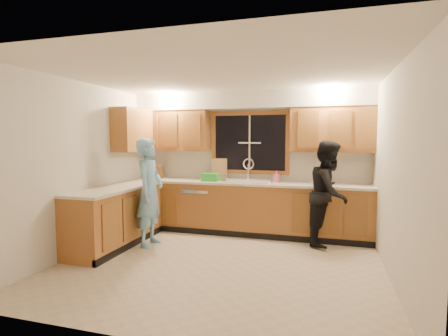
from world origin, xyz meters
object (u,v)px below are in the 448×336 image
Objects in this scene: dishwasher at (200,208)px; dish_crate at (210,177)px; man at (150,192)px; knife_block at (160,172)px; sink at (246,185)px; bowl at (318,183)px; stove at (93,225)px; woman at (329,193)px; soap_bottle at (277,176)px.

dishwasher is 2.82× the size of dish_crate.
man is 1.27m from knife_block.
sink is 1.22m from bowl.
dishwasher is 0.91× the size of stove.
sink is at bearing 93.62° from woman.
dishwasher is 1.25m from man.
knife_block is 0.83× the size of dish_crate.
dish_crate is at bearing -174.18° from soap_bottle.
dish_crate is 1.32× the size of bowl.
man is 2.81m from woman.
bowl is at bearing 47.75° from woman.
knife_block is (-0.86, 0.09, 0.63)m from dishwasher.
dishwasher is 0.49× the size of man.
bowl is (2.51, 1.09, 0.11)m from man.
man is 8.22× the size of soap_bottle.
man is at bearing -147.18° from soap_bottle.
knife_block is (0.09, 1.90, 0.59)m from stove.
man reaches higher than knife_block.
woman is at bearing -21.75° from knife_block.
knife_block is at bearing 14.17° from man.
woman is at bearing -78.83° from man.
knife_block is at bearing 87.37° from stove.
woman is at bearing -12.14° from sink.
woman is 5.66× the size of dish_crate.
stove is 4.41× the size of soap_bottle.
soap_bottle is (1.82, 1.17, 0.18)m from man.
stove reaches higher than dishwasher.
sink is at bearing 4.43° from dish_crate.
soap_bottle is (2.24, -0.01, -0.02)m from knife_block.
knife_block is at bearing 98.80° from woman.
dishwasher is 4.02× the size of soap_bottle.
dishwasher is at bearing -179.83° from bowl.
bowl is at bearing -71.85° from man.
woman is 6.85× the size of knife_block.
sink is 0.96m from dishwasher.
sink is at bearing 0.99° from dishwasher.
soap_bottle is at bearing 82.81° from woman.
woman reaches higher than bowl.
sink is 4.21× the size of soap_bottle.
dish_crate is at bearing -21.65° from knife_block.
stove is (-1.80, -1.82, -0.41)m from sink.
sink is 1.72m from knife_block.
sink is at bearing -54.93° from man.
dishwasher is at bearing -176.51° from soap_bottle.
soap_bottle reaches higher than dish_crate.
sink reaches higher than bowl.
stove is 4.09× the size of bowl.
sink is 2.60m from stove.
woman is (3.20, 1.52, 0.37)m from stove.
woman is (2.25, -0.29, 0.41)m from dishwasher.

